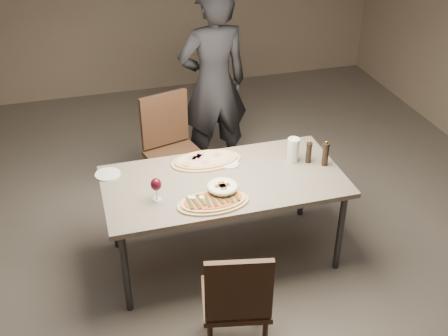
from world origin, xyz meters
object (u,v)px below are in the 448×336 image
object	(u,v)px
zucchini_pizza	(213,202)
bread_basket	(222,189)
diner	(213,85)
carafe	(293,150)
chair_near	(237,298)
pepper_mill_left	(309,152)
dining_table	(224,186)
chair_far	(171,144)
ham_pizza	(206,160)

from	to	relation	value
zucchini_pizza	bread_basket	bearing A→B (deg)	35.91
bread_basket	diner	xyz separation A→B (m)	(0.34, 1.51, 0.13)
bread_basket	diner	size ratio (longest dim) A/B	0.12
carafe	zucchini_pizza	bearing A→B (deg)	-152.70
chair_near	bread_basket	bearing A→B (deg)	92.50
zucchini_pizza	diner	size ratio (longest dim) A/B	0.28
zucchini_pizza	pepper_mill_left	distance (m)	0.93
dining_table	carafe	distance (m)	0.62
bread_basket	chair_near	xyz separation A→B (m)	(-0.13, -0.78, -0.29)
carafe	chair_far	world-z (taller)	chair_far
chair_near	ham_pizza	bearing A→B (deg)	96.03
bread_basket	ham_pizza	bearing A→B (deg)	90.26
chair_far	carafe	bearing A→B (deg)	117.96
bread_basket	zucchini_pizza	bearing A→B (deg)	-134.79
chair_near	carafe	bearing A→B (deg)	65.72
zucchini_pizza	carafe	world-z (taller)	carafe
zucchini_pizza	diner	bearing A→B (deg)	65.52
pepper_mill_left	carafe	world-z (taller)	carafe
chair_near	chair_far	world-z (taller)	chair_far
dining_table	carafe	size ratio (longest dim) A/B	9.14
chair_near	pepper_mill_left	bearing A→B (deg)	60.69
pepper_mill_left	bread_basket	bearing A→B (deg)	-162.61
bread_basket	pepper_mill_left	world-z (taller)	pepper_mill_left
pepper_mill_left	chair_far	world-z (taller)	chair_far
bread_basket	diner	bearing A→B (deg)	77.29
ham_pizza	diner	distance (m)	1.12
chair_far	diner	size ratio (longest dim) A/B	0.54
bread_basket	carafe	bearing A→B (deg)	23.99
ham_pizza	bread_basket	xyz separation A→B (m)	(0.00, -0.46, 0.03)
zucchini_pizza	bread_basket	distance (m)	0.14
ham_pizza	chair_far	bearing A→B (deg)	92.29
ham_pizza	chair_near	distance (m)	1.28
chair_far	ham_pizza	bearing A→B (deg)	86.98
bread_basket	chair_near	bearing A→B (deg)	-99.33
dining_table	diner	bearing A→B (deg)	78.23
zucchini_pizza	carafe	distance (m)	0.85
dining_table	carafe	xyz separation A→B (m)	(0.59, 0.11, 0.16)
ham_pizza	pepper_mill_left	world-z (taller)	pepper_mill_left
dining_table	zucchini_pizza	xyz separation A→B (m)	(-0.16, -0.28, 0.07)
zucchini_pizza	bread_basket	world-z (taller)	bread_basket
dining_table	ham_pizza	bearing A→B (deg)	103.29
carafe	diner	xyz separation A→B (m)	(-0.32, 1.22, 0.08)
dining_table	zucchini_pizza	size ratio (longest dim) A/B	3.48
ham_pizza	diner	bearing A→B (deg)	62.08
carafe	diner	distance (m)	1.26
carafe	chair_far	bearing A→B (deg)	133.07
bread_basket	dining_table	bearing A→B (deg)	70.65
ham_pizza	diner	world-z (taller)	diner
dining_table	pepper_mill_left	xyz separation A→B (m)	(0.70, 0.06, 0.15)
pepper_mill_left	carafe	size ratio (longest dim) A/B	0.97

